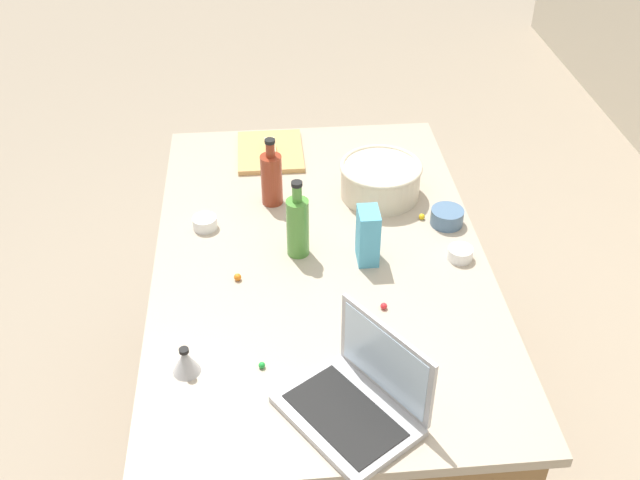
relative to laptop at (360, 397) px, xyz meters
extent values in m
plane|color=gray|center=(-0.60, -0.04, -0.95)|extent=(12.00, 12.00, 0.00)
cube|color=olive|center=(-0.60, -0.04, -0.51)|extent=(1.50, 0.92, 0.87)
cube|color=tan|center=(-0.60, -0.04, -0.06)|extent=(1.56, 0.98, 0.03)
cube|color=#B7B7BC|center=(0.02, -0.03, -0.04)|extent=(0.38, 0.36, 0.02)
cube|color=black|center=(0.03, -0.04, -0.03)|extent=(0.31, 0.28, 0.00)
cube|color=#B7B7BC|center=(-0.04, 0.06, 0.07)|extent=(0.25, 0.18, 0.20)
cube|color=silver|center=(-0.04, 0.06, 0.07)|extent=(0.22, 0.15, 0.18)
cylinder|color=beige|center=(-0.90, 0.19, 0.01)|extent=(0.26, 0.26, 0.11)
cylinder|color=black|center=(-0.90, 0.19, 0.01)|extent=(0.21, 0.21, 0.10)
torus|color=beige|center=(-0.90, 0.19, 0.06)|extent=(0.27, 0.27, 0.02)
cylinder|color=maroon|center=(-0.89, -0.17, 0.04)|extent=(0.07, 0.07, 0.17)
cylinder|color=maroon|center=(-0.89, -0.17, 0.15)|extent=(0.03, 0.03, 0.05)
cylinder|color=black|center=(-0.89, -0.17, 0.18)|extent=(0.03, 0.03, 0.01)
cylinder|color=#4C8C38|center=(-0.61, -0.10, 0.05)|extent=(0.07, 0.07, 0.19)
cylinder|color=#4C8C38|center=(-0.61, -0.10, 0.16)|extent=(0.03, 0.03, 0.05)
cylinder|color=black|center=(-0.61, -0.10, 0.20)|extent=(0.03, 0.03, 0.01)
cube|color=tan|center=(-1.20, -0.17, -0.04)|extent=(0.28, 0.23, 0.02)
cube|color=#F4E58C|center=(-1.17, -0.17, -0.01)|extent=(0.11, 0.04, 0.04)
cylinder|color=white|center=(-0.54, 0.37, -0.03)|extent=(0.07, 0.07, 0.04)
cylinder|color=slate|center=(-0.72, 0.37, -0.02)|extent=(0.10, 0.10, 0.05)
cylinder|color=white|center=(-0.76, -0.38, -0.03)|extent=(0.08, 0.08, 0.04)
cone|color=#B2B2B7|center=(-0.16, -0.41, -0.01)|extent=(0.07, 0.07, 0.07)
cylinder|color=black|center=(-0.16, -0.41, 0.03)|extent=(0.02, 0.02, 0.01)
cube|color=#4CA5CC|center=(-0.56, 0.10, 0.04)|extent=(0.09, 0.06, 0.17)
sphere|color=green|center=(-0.16, -0.22, -0.04)|extent=(0.02, 0.02, 0.02)
sphere|color=orange|center=(-0.50, -0.28, -0.04)|extent=(0.02, 0.02, 0.02)
sphere|color=yellow|center=(-0.75, 0.30, -0.04)|extent=(0.02, 0.02, 0.02)
sphere|color=red|center=(-0.34, 0.11, -0.04)|extent=(0.02, 0.02, 0.02)
camera|label=1|loc=(1.13, -0.19, 1.32)|focal=41.63mm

